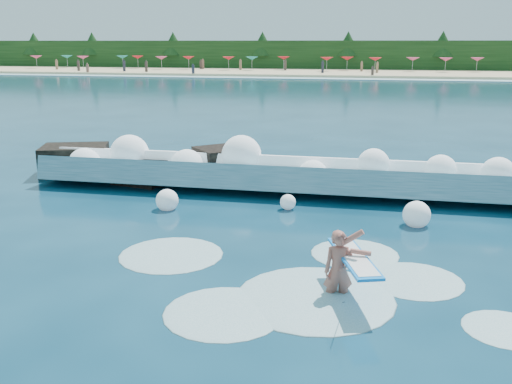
# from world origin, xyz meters

# --- Properties ---
(ground) EXTENTS (200.00, 200.00, 0.00)m
(ground) POSITION_xyz_m (0.00, 0.00, 0.00)
(ground) COLOR #082D41
(ground) RESTS_ON ground
(beach) EXTENTS (140.00, 20.00, 0.40)m
(beach) POSITION_xyz_m (0.00, 78.00, 0.20)
(beach) COLOR tan
(beach) RESTS_ON ground
(wet_band) EXTENTS (140.00, 5.00, 0.08)m
(wet_band) POSITION_xyz_m (0.00, 67.00, 0.04)
(wet_band) COLOR silver
(wet_band) RESTS_ON ground
(treeline) EXTENTS (140.00, 4.00, 5.00)m
(treeline) POSITION_xyz_m (0.00, 88.00, 2.50)
(treeline) COLOR black
(treeline) RESTS_ON ground
(breaking_wave) EXTENTS (16.21, 2.61, 1.40)m
(breaking_wave) POSITION_xyz_m (1.27, 6.88, 0.49)
(breaking_wave) COLOR teal
(breaking_wave) RESTS_ON ground
(rock_cluster) EXTENTS (8.33, 3.29, 1.36)m
(rock_cluster) POSITION_xyz_m (-3.99, 7.63, 0.43)
(rock_cluster) COLOR black
(rock_cluster) RESTS_ON ground
(surfer_with_board) EXTENTS (1.20, 2.82, 1.60)m
(surfer_with_board) POSITION_xyz_m (3.83, -0.98, 0.59)
(surfer_with_board) COLOR #A95D4E
(surfer_with_board) RESTS_ON ground
(wave_spray) EXTENTS (14.47, 4.40, 1.81)m
(wave_spray) POSITION_xyz_m (0.09, 6.71, 0.84)
(wave_spray) COLOR white
(wave_spray) RESTS_ON ground
(surf_foam) EXTENTS (8.83, 5.68, 0.16)m
(surf_foam) POSITION_xyz_m (2.87, -0.62, 0.00)
(surf_foam) COLOR silver
(surf_foam) RESTS_ON ground
(beach_umbrellas) EXTENTS (110.35, 6.71, 0.50)m
(beach_umbrellas) POSITION_xyz_m (-0.23, 80.21, 2.25)
(beach_umbrellas) COLOR #C4396C
(beach_umbrellas) RESTS_ON ground
(beachgoers) EXTENTS (102.82, 13.81, 1.91)m
(beachgoers) POSITION_xyz_m (-2.92, 75.19, 1.09)
(beachgoers) COLOR #3F332D
(beachgoers) RESTS_ON ground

